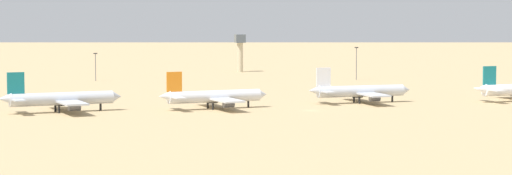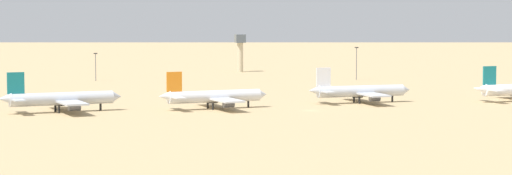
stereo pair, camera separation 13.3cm
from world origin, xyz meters
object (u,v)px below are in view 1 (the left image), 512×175
control_tower (240,49)px  light_pole_east (96,64)px  light_pole_west (356,61)px  parked_jet_orange_3 (213,97)px  parked_jet_white_4 (360,91)px  parked_jet_teal_2 (61,99)px

control_tower → light_pole_east: bearing=-148.9°
light_pole_east → light_pole_west: bearing=-10.5°
parked_jet_orange_3 → control_tower: size_ratio=1.98×
light_pole_west → light_pole_east: 123.82m
parked_jet_orange_3 → control_tower: control_tower is taller
parked_jet_white_4 → control_tower: (-3.02, 183.83, 7.80)m
parked_jet_teal_2 → light_pole_west: light_pole_west is taller
parked_jet_orange_3 → light_pole_east: 146.79m
parked_jet_white_4 → control_tower: bearing=87.0°
parked_jet_white_4 → light_pole_east: bearing=117.9°
parked_jet_teal_2 → light_pole_west: bearing=29.1°
parked_jet_white_4 → parked_jet_teal_2: bearing=-179.8°
parked_jet_white_4 → light_pole_east: 159.10m
control_tower → parked_jet_orange_3: bearing=-105.4°
parked_jet_orange_3 → control_tower: bearing=64.8°
parked_jet_teal_2 → control_tower: bearing=50.9°
light_pole_west → parked_jet_orange_3: bearing=-127.7°
parked_jet_white_4 → control_tower: 184.02m
parked_jet_orange_3 → light_pole_east: size_ratio=3.01×
light_pole_west → light_pole_east: (-121.73, 22.58, -1.32)m
light_pole_east → parked_jet_orange_3: bearing=-79.1°
parked_jet_teal_2 → parked_jet_white_4: size_ratio=1.04×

